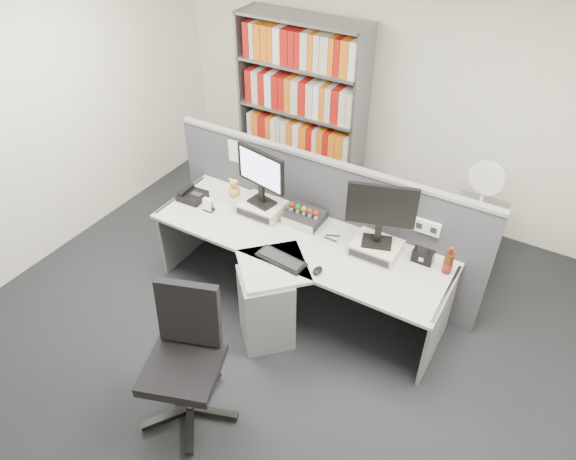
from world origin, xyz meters
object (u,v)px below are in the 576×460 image
Objects in this scene: desk at (285,277)px; desk_fan at (486,181)px; desktop_pc at (304,217)px; keyboard at (281,259)px; monitor_right at (381,210)px; desk_calendar at (208,205)px; cola_bottle at (448,263)px; mouse at (318,270)px; desk_phone at (192,195)px; speaker at (423,256)px; filing_cabinet at (469,242)px; monitor_left at (261,173)px; office_chair at (186,354)px; shelving_unit at (301,114)px.

desk is 4.84× the size of desk_fan.
keyboard is at bearing -79.89° from desktop_pc.
monitor_right is 4.49× the size of desk_calendar.
mouse is at bearing -148.95° from cola_bottle.
desk_phone is 2.00× the size of desk_calendar.
desk_phone is 0.46× the size of desk_fan.
desk_calendar reaches higher than mouse.
filing_cabinet is at bearing 77.73° from speaker.
cola_bottle is at bearing 5.38° from desk_phone.
desk_fan is (0.57, 1.02, -0.11)m from monitor_right.
desk_phone is 0.26m from desk_calendar.
filing_cabinet is at bearing 60.87° from monitor_right.
monitor_left reaches higher than mouse.
desk_phone is (-1.17, 0.32, 0.02)m from keyboard.
desktop_pc is 2.58× the size of desk_calendar.
desk_phone reaches higher than desktop_pc.
desktop_pc is 0.57m from keyboard.
mouse is 0.10× the size of office_chair.
desktop_pc reaches higher than desk.
shelving_unit is (0.24, 1.62, 0.22)m from desk_phone.
desk_phone reaches higher than filing_cabinet.
desk is at bearing 105.06° from keyboard.
shelving_unit is 2.86× the size of filing_cabinet.
monitor_left is 0.79m from desk_phone.
shelving_unit is 3.72× the size of desk_fan.
desk_fan is (2.10, -0.45, 0.06)m from shelving_unit.
mouse is at bearing -11.41° from desk.
desk_calendar is 1.92m from speaker.
office_chair is (-0.15, -1.03, -0.16)m from keyboard.
office_chair is (-1.32, -1.58, -0.24)m from cola_bottle.
shelving_unit is at bearing 146.33° from cola_bottle.
monitor_left reaches higher than office_chair.
desk_fan is at bearing 59.70° from mouse.
office_chair is at bearing -113.48° from mouse.
monitor_left reaches higher than desktop_pc.
desktop_pc is at bearing -179.28° from speaker.
desk_fan reaches higher than desk_calendar.
cola_bottle reaches higher than desk_phone.
keyboard is 0.32m from mouse.
speaker is at bearing 0.72° from desktop_pc.
desk_fan reaches higher than speaker.
desk_calendar is (-0.92, 0.26, 0.04)m from keyboard.
desk_phone is at bearing -153.42° from filing_cabinet.
monitor_right is (1.10, 0.00, 0.02)m from monitor_left.
desk_fan is at bearing -12.08° from shelving_unit.
keyboard is at bearing -149.63° from speaker.
mouse is at bearing -57.07° from shelving_unit.
desk_calendar is at bearing -160.10° from desktop_pc.
shelving_unit reaches higher than office_chair.
monitor_right is 1.27× the size of keyboard.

